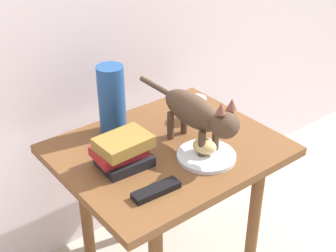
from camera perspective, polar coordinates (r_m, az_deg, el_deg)
name	(u,v)px	position (r m, az deg, el deg)	size (l,w,h in m)	color
side_table	(168,169)	(1.66, 0.00, -5.18)	(0.72, 0.59, 0.61)	brown
plate	(206,156)	(1.55, 4.60, -3.59)	(0.19, 0.19, 0.01)	silver
bread_roll	(205,146)	(1.54, 4.39, -2.46)	(0.08, 0.06, 0.05)	#E0BC7A
cat	(198,113)	(1.53, 3.65, 1.50)	(0.09, 0.48, 0.23)	#4C3828
book_stack	(122,151)	(1.49, -5.52, -2.99)	(0.18, 0.14, 0.10)	black
green_vase	(112,100)	(1.64, -6.75, 3.13)	(0.09, 0.09, 0.25)	navy
candle_jar	(196,109)	(1.75, 3.43, 2.01)	(0.07, 0.07, 0.08)	silver
tv_remote	(156,190)	(1.39, -1.43, -7.71)	(0.15, 0.04, 0.02)	black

